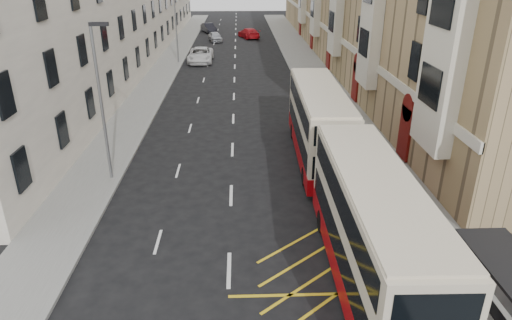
{
  "coord_description": "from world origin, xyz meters",
  "views": [
    {
      "loc": [
        0.51,
        -10.17,
        10.78
      ],
      "look_at": [
        1.18,
        8.13,
        2.73
      ],
      "focal_mm": 32.0,
      "sensor_mm": 36.0,
      "label": 1
    }
  ],
  "objects_px": {
    "car_dark": "(209,28)",
    "car_red": "(249,33)",
    "pedestrian_mid": "(427,245)",
    "car_silver": "(215,37)",
    "double_decker_front": "(371,231)",
    "double_decker_rear": "(319,124)",
    "white_van": "(201,55)",
    "pedestrian_far": "(399,249)",
    "pedestrian_near": "(429,299)",
    "street_lamp_near": "(101,95)",
    "street_lamp_far": "(176,21)"
  },
  "relations": [
    {
      "from": "street_lamp_near",
      "to": "pedestrian_near",
      "type": "relative_size",
      "value": 4.48
    },
    {
      "from": "car_dark",
      "to": "car_red",
      "type": "relative_size",
      "value": 0.86
    },
    {
      "from": "double_decker_rear",
      "to": "car_silver",
      "type": "bearing_deg",
      "value": 101.79
    },
    {
      "from": "double_decker_front",
      "to": "pedestrian_mid",
      "type": "distance_m",
      "value": 2.83
    },
    {
      "from": "double_decker_front",
      "to": "car_red",
      "type": "relative_size",
      "value": 2.1
    },
    {
      "from": "pedestrian_near",
      "to": "white_van",
      "type": "distance_m",
      "value": 42.88
    },
    {
      "from": "car_red",
      "to": "pedestrian_far",
      "type": "bearing_deg",
      "value": 76.02
    },
    {
      "from": "pedestrian_near",
      "to": "pedestrian_mid",
      "type": "xyz_separation_m",
      "value": [
        1.09,
        3.0,
        -0.06
      ]
    },
    {
      "from": "street_lamp_far",
      "to": "double_decker_front",
      "type": "bearing_deg",
      "value": -73.72
    },
    {
      "from": "double_decker_front",
      "to": "double_decker_rear",
      "type": "xyz_separation_m",
      "value": [
        0.0,
        11.28,
        -0.01
      ]
    },
    {
      "from": "street_lamp_near",
      "to": "pedestrian_mid",
      "type": "xyz_separation_m",
      "value": [
        13.79,
        -8.06,
        -3.65
      ]
    },
    {
      "from": "street_lamp_near",
      "to": "pedestrian_mid",
      "type": "relative_size",
      "value": 4.81
    },
    {
      "from": "pedestrian_near",
      "to": "car_dark",
      "type": "bearing_deg",
      "value": -108.65
    },
    {
      "from": "double_decker_front",
      "to": "white_van",
      "type": "bearing_deg",
      "value": 103.6
    },
    {
      "from": "pedestrian_near",
      "to": "pedestrian_far",
      "type": "xyz_separation_m",
      "value": [
        0.0,
        2.89,
        -0.12
      ]
    },
    {
      "from": "pedestrian_far",
      "to": "white_van",
      "type": "distance_m",
      "value": 40.08
    },
    {
      "from": "double_decker_rear",
      "to": "white_van",
      "type": "bearing_deg",
      "value": 108.85
    },
    {
      "from": "pedestrian_far",
      "to": "car_red",
      "type": "bearing_deg",
      "value": -62.51
    },
    {
      "from": "street_lamp_near",
      "to": "pedestrian_near",
      "type": "bearing_deg",
      "value": -41.06
    },
    {
      "from": "street_lamp_far",
      "to": "pedestrian_far",
      "type": "xyz_separation_m",
      "value": [
        12.7,
        -38.17,
        -3.72
      ]
    },
    {
      "from": "double_decker_rear",
      "to": "car_dark",
      "type": "xyz_separation_m",
      "value": [
        -9.35,
        51.43,
        -1.44
      ]
    },
    {
      "from": "pedestrian_mid",
      "to": "car_red",
      "type": "relative_size",
      "value": 0.32
    },
    {
      "from": "double_decker_front",
      "to": "double_decker_rear",
      "type": "relative_size",
      "value": 1.0
    },
    {
      "from": "street_lamp_near",
      "to": "pedestrian_mid",
      "type": "bearing_deg",
      "value": -30.31
    },
    {
      "from": "white_van",
      "to": "car_red",
      "type": "bearing_deg",
      "value": 71.28
    },
    {
      "from": "white_van",
      "to": "car_silver",
      "type": "xyz_separation_m",
      "value": [
        1.01,
        14.48,
        -0.13
      ]
    },
    {
      "from": "white_van",
      "to": "car_red",
      "type": "height_order",
      "value": "white_van"
    },
    {
      "from": "pedestrian_mid",
      "to": "car_silver",
      "type": "xyz_separation_m",
      "value": [
        -10.34,
        53.11,
        -0.3
      ]
    },
    {
      "from": "street_lamp_far",
      "to": "car_dark",
      "type": "distance_m",
      "value": 24.25
    },
    {
      "from": "car_silver",
      "to": "car_red",
      "type": "distance_m",
      "value": 5.63
    },
    {
      "from": "white_van",
      "to": "car_silver",
      "type": "relative_size",
      "value": 1.46
    },
    {
      "from": "car_red",
      "to": "car_silver",
      "type": "bearing_deg",
      "value": 11.13
    },
    {
      "from": "car_dark",
      "to": "car_red",
      "type": "bearing_deg",
      "value": -63.43
    },
    {
      "from": "pedestrian_near",
      "to": "white_van",
      "type": "bearing_deg",
      "value": -104.17
    },
    {
      "from": "pedestrian_far",
      "to": "street_lamp_near",
      "type": "bearing_deg",
      "value": -9.7
    },
    {
      "from": "white_van",
      "to": "car_silver",
      "type": "height_order",
      "value": "white_van"
    },
    {
      "from": "pedestrian_far",
      "to": "pedestrian_mid",
      "type": "bearing_deg",
      "value": -151.22
    },
    {
      "from": "double_decker_rear",
      "to": "pedestrian_far",
      "type": "distance_m",
      "value": 10.74
    },
    {
      "from": "street_lamp_far",
      "to": "double_decker_rear",
      "type": "relative_size",
      "value": 0.74
    },
    {
      "from": "pedestrian_mid",
      "to": "car_silver",
      "type": "bearing_deg",
      "value": 85.34
    },
    {
      "from": "street_lamp_near",
      "to": "car_silver",
      "type": "height_order",
      "value": "street_lamp_near"
    },
    {
      "from": "double_decker_rear",
      "to": "pedestrian_near",
      "type": "xyz_separation_m",
      "value": [
        1.35,
        -13.47,
        -1.13
      ]
    },
    {
      "from": "pedestrian_near",
      "to": "car_dark",
      "type": "xyz_separation_m",
      "value": [
        -10.7,
        64.91,
        -0.32
      ]
    },
    {
      "from": "street_lamp_far",
      "to": "pedestrian_mid",
      "type": "xyz_separation_m",
      "value": [
        13.79,
        -38.06,
        -3.65
      ]
    },
    {
      "from": "double_decker_front",
      "to": "car_red",
      "type": "height_order",
      "value": "double_decker_front"
    },
    {
      "from": "white_van",
      "to": "double_decker_front",
      "type": "bearing_deg",
      "value": -77.09
    },
    {
      "from": "white_van",
      "to": "car_silver",
      "type": "bearing_deg",
      "value": 86.2
    },
    {
      "from": "double_decker_front",
      "to": "white_van",
      "type": "height_order",
      "value": "double_decker_front"
    },
    {
      "from": "double_decker_rear",
      "to": "pedestrian_near",
      "type": "height_order",
      "value": "double_decker_rear"
    },
    {
      "from": "double_decker_front",
      "to": "pedestrian_far",
      "type": "height_order",
      "value": "double_decker_front"
    }
  ]
}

